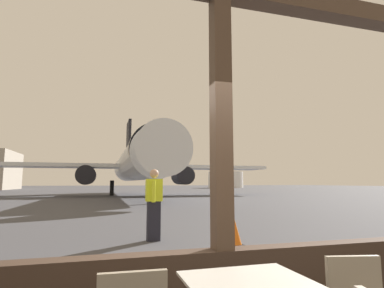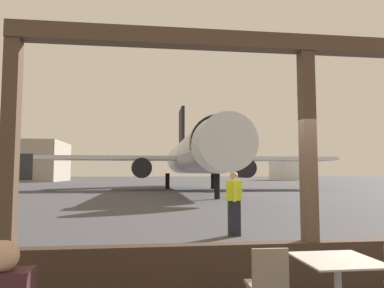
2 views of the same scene
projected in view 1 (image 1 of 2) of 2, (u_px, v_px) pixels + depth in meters
name	position (u px, v px, depth m)	size (l,w,h in m)	color
ground_plane	(112.00, 193.00, 41.30)	(220.00, 220.00, 0.00)	#424247
window_frame	(222.00, 194.00, 3.31)	(8.60, 0.24, 3.78)	#38281E
airplane	(137.00, 163.00, 31.92)	(29.79, 29.84, 10.25)	silver
ground_crew_worker	(154.00, 203.00, 7.60)	(0.40, 0.56, 1.74)	black
traffic_cone	(235.00, 233.00, 6.95)	(0.36, 0.36, 0.58)	orange
fuel_storage_tank	(226.00, 180.00, 83.47)	(9.40, 9.40, 4.30)	white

